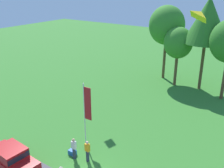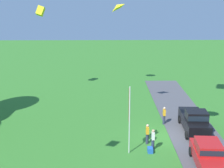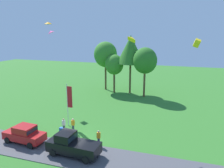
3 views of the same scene
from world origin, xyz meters
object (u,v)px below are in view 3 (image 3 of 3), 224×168
at_px(person_watching_sky, 64,125).
at_px(kite_box_near_flag, 197,43).
at_px(car_sedan_by_flagpole, 25,134).
at_px(tree_far_right, 145,61).
at_px(kite_delta_mid_center, 48,23).
at_px(kite_diamond_topmost, 133,39).
at_px(tree_center_back, 105,55).
at_px(tree_left_of_center, 114,65).
at_px(car_pickup_mid_row, 72,144).
at_px(person_on_lawn, 73,125).
at_px(flag_banner, 69,100).
at_px(person_beside_suv, 99,138).
at_px(cooler_box, 62,129).
at_px(kite_diamond_high_right, 50,32).
at_px(tree_lone_near, 131,50).

bearing_deg(person_watching_sky, kite_box_near_flag, 37.91).
distance_m(car_sedan_by_flagpole, tree_far_right, 23.44).
bearing_deg(kite_delta_mid_center, kite_diamond_topmost, -0.69).
height_order(tree_center_back, tree_left_of_center, tree_center_back).
bearing_deg(car_pickup_mid_row, kite_delta_mid_center, 132.47).
distance_m(car_pickup_mid_row, tree_far_right, 22.46).
xyz_separation_m(person_on_lawn, person_watching_sky, (-1.02, -0.32, 0.00)).
xyz_separation_m(person_on_lawn, flag_banner, (-1.27, 1.57, 2.49)).
xyz_separation_m(flag_banner, kite_box_near_flag, (14.50, 9.21, 6.58)).
bearing_deg(tree_left_of_center, kite_delta_mid_center, -102.21).
xyz_separation_m(tree_left_of_center, flag_banner, (-0.59, -16.69, -2.05)).
bearing_deg(tree_center_back, person_on_lawn, -81.41).
height_order(car_sedan_by_flagpole, kite_box_near_flag, kite_box_near_flag).
bearing_deg(person_on_lawn, flag_banner, 128.88).
height_order(person_beside_suv, flag_banner, flag_banner).
relative_size(tree_far_right, kite_diamond_topmost, 8.18).
xyz_separation_m(car_sedan_by_flagpole, person_on_lawn, (3.64, 3.79, -0.16)).
relative_size(car_pickup_mid_row, kite_box_near_flag, 5.11).
height_order(person_beside_suv, kite_delta_mid_center, kite_delta_mid_center).
bearing_deg(tree_left_of_center, tree_center_back, 144.60).
distance_m(person_watching_sky, tree_left_of_center, 19.14).
bearing_deg(flag_banner, person_watching_sky, -82.57).
xyz_separation_m(car_pickup_mid_row, kite_diamond_topmost, (4.10, 6.74, 9.55)).
height_order(person_on_lawn, cooler_box, person_on_lawn).
distance_m(person_on_lawn, cooler_box, 1.61).
bearing_deg(tree_far_right, person_on_lawn, -107.23).
xyz_separation_m(car_sedan_by_flagpole, kite_diamond_high_right, (-4.50, 12.76, 10.40)).
xyz_separation_m(tree_far_right, cooler_box, (-6.78, -17.23, -6.32)).
height_order(tree_left_of_center, tree_far_right, tree_far_right).
relative_size(car_pickup_mid_row, person_watching_sky, 2.97).
distance_m(tree_left_of_center, tree_far_right, 6.20).
xyz_separation_m(kite_delta_mid_center, kite_diamond_high_right, (-4.05, 6.52, -0.99)).
bearing_deg(tree_center_back, kite_diamond_high_right, -115.12).
distance_m(car_sedan_by_flagpole, person_on_lawn, 5.26).
relative_size(person_on_lawn, tree_far_right, 0.19).
height_order(car_sedan_by_flagpole, tree_lone_near, tree_lone_near).
height_order(tree_lone_near, cooler_box, tree_lone_near).
xyz_separation_m(person_watching_sky, tree_center_back, (-1.99, 20.24, 6.24)).
xyz_separation_m(cooler_box, kite_diamond_topmost, (7.74, 2.40, 10.46)).
bearing_deg(tree_left_of_center, tree_lone_near, 8.79).
bearing_deg(person_beside_suv, tree_center_back, 107.59).
bearing_deg(kite_diamond_topmost, kite_delta_mid_center, 179.31).
distance_m(kite_diamond_topmost, kite_diamond_high_right, 15.90).
relative_size(cooler_box, kite_delta_mid_center, 0.59).
distance_m(person_beside_suv, tree_far_right, 20.09).
xyz_separation_m(car_sedan_by_flagpole, tree_left_of_center, (2.97, 22.05, 4.37)).
bearing_deg(person_on_lawn, car_pickup_mid_row, -63.61).
relative_size(tree_left_of_center, flag_banner, 1.39).
relative_size(car_sedan_by_flagpole, tree_left_of_center, 0.61).
distance_m(person_on_lawn, tree_far_right, 18.84).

